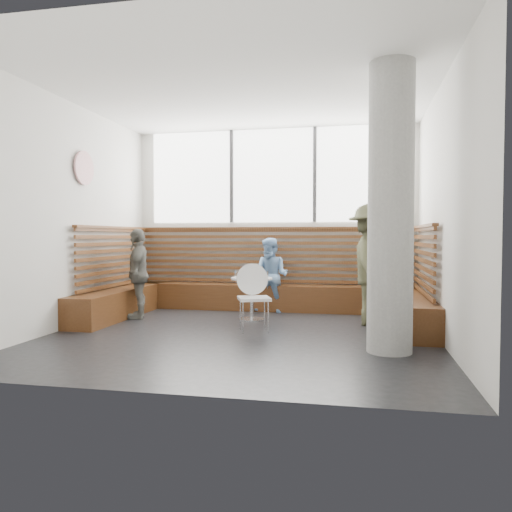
% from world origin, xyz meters
% --- Properties ---
extents(room, '(5.00, 5.00, 3.20)m').
position_xyz_m(room, '(0.00, 0.00, 1.60)').
color(room, silver).
rests_on(room, ground).
extents(booth, '(5.00, 2.50, 1.44)m').
position_xyz_m(booth, '(0.00, 1.77, 0.41)').
color(booth, '#432510').
rests_on(booth, ground).
extents(concrete_column, '(0.50, 0.50, 3.20)m').
position_xyz_m(concrete_column, '(1.85, -0.60, 1.60)').
color(concrete_column, gray).
rests_on(concrete_column, ground).
extents(wall_art, '(0.03, 0.50, 0.50)m').
position_xyz_m(wall_art, '(-2.46, 0.40, 2.30)').
color(wall_art, white).
rests_on(wall_art, room).
extents(cafe_table, '(0.64, 0.64, 0.66)m').
position_xyz_m(cafe_table, '(-0.10, 1.18, 0.47)').
color(cafe_table, silver).
rests_on(cafe_table, ground).
extents(cafe_chair, '(0.44, 0.43, 0.92)m').
position_xyz_m(cafe_chair, '(0.12, 0.35, 0.54)').
color(cafe_chair, white).
rests_on(cafe_chair, ground).
extents(adult_man, '(0.67, 1.16, 1.78)m').
position_xyz_m(adult_man, '(1.70, 1.14, 0.89)').
color(adult_man, '#4C4D33').
rests_on(adult_man, ground).
extents(child_back, '(0.72, 0.63, 1.27)m').
position_xyz_m(child_back, '(0.07, 1.96, 0.63)').
color(child_back, '#7FAADC').
rests_on(child_back, ground).
extents(child_left, '(0.58, 0.90, 1.42)m').
position_xyz_m(child_left, '(-1.90, 1.00, 0.71)').
color(child_left, '#605F57').
rests_on(child_left, ground).
extents(plate_near, '(0.20, 0.20, 0.01)m').
position_xyz_m(plate_near, '(-0.20, 1.23, 0.66)').
color(plate_near, white).
rests_on(plate_near, cafe_table).
extents(plate_far, '(0.21, 0.21, 0.01)m').
position_xyz_m(plate_far, '(0.02, 1.31, 0.66)').
color(plate_far, white).
rests_on(plate_far, cafe_table).
extents(glass_left, '(0.07, 0.07, 0.12)m').
position_xyz_m(glass_left, '(-0.32, 1.10, 0.72)').
color(glass_left, white).
rests_on(glass_left, cafe_table).
extents(glass_mid, '(0.08, 0.08, 0.12)m').
position_xyz_m(glass_mid, '(-0.03, 1.11, 0.72)').
color(glass_mid, white).
rests_on(glass_mid, cafe_table).
extents(glass_right, '(0.07, 0.07, 0.11)m').
position_xyz_m(glass_right, '(0.12, 1.20, 0.71)').
color(glass_right, white).
rests_on(glass_right, cafe_table).
extents(menu_card, '(0.23, 0.16, 0.00)m').
position_xyz_m(menu_card, '(-0.10, 1.02, 0.66)').
color(menu_card, '#A5C64C').
rests_on(menu_card, cafe_table).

